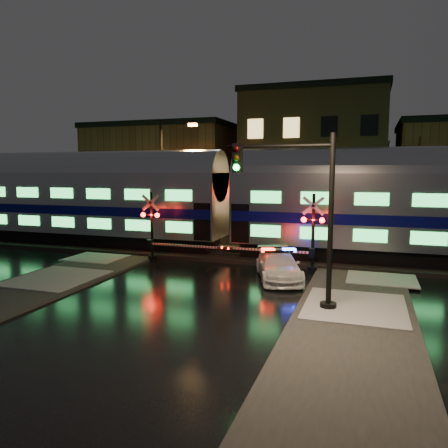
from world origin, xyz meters
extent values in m
plane|color=black|center=(0.00, 0.00, 0.00)|extent=(120.00, 120.00, 0.00)
cube|color=black|center=(0.00, 5.00, 0.12)|extent=(90.00, 4.20, 0.24)
cube|color=#2D2D2D|center=(-6.50, -6.00, 0.06)|extent=(4.00, 20.00, 0.12)
cube|color=#2D2D2D|center=(6.50, -6.00, 0.06)|extent=(4.00, 20.00, 0.12)
cube|color=brown|center=(-13.00, 22.00, 4.50)|extent=(14.00, 10.00, 9.00)
cube|color=brown|center=(2.00, 22.50, 5.75)|extent=(12.00, 11.00, 11.50)
cube|color=black|center=(-13.81, 5.00, 0.64)|extent=(24.00, 2.40, 0.80)
cube|color=#B7BAC1|center=(-13.81, 5.00, 2.94)|extent=(25.00, 3.05, 3.80)
cube|color=#090C6D|center=(-13.81, 5.00, 2.54)|extent=(24.75, 3.09, 0.55)
cube|color=#3CE461|center=(-13.81, 3.45, 1.79)|extent=(21.00, 0.05, 0.62)
cube|color=#3CE461|center=(-13.81, 3.45, 3.59)|extent=(21.00, 0.05, 0.62)
cylinder|color=#B7BAC1|center=(-13.81, 5.00, 4.64)|extent=(25.00, 3.05, 3.05)
imported|color=white|center=(3.00, 0.50, 0.64)|extent=(3.18, 4.78, 1.29)
cube|color=black|center=(3.00, 0.50, 1.33)|extent=(1.38, 0.77, 0.09)
cube|color=#FF0C05|center=(2.55, 0.34, 1.37)|extent=(0.66, 0.48, 0.15)
cube|color=#1426FF|center=(3.45, 0.66, 1.37)|extent=(0.66, 0.48, 0.15)
cylinder|color=black|center=(4.30, 2.40, 0.14)|extent=(0.48, 0.48, 0.29)
cylinder|color=black|center=(4.30, 2.40, 1.93)|extent=(0.15, 0.15, 3.86)
sphere|color=#FF0C05|center=(3.87, 2.22, 2.61)|extent=(0.25, 0.25, 0.25)
sphere|color=#FF0C05|center=(4.74, 2.22, 2.61)|extent=(0.25, 0.25, 0.25)
cube|color=white|center=(1.89, 2.15, 1.01)|extent=(4.83, 0.10, 0.10)
cube|color=black|center=(4.30, 2.15, 1.01)|extent=(0.25, 0.30, 0.45)
cylinder|color=black|center=(-4.44, 2.40, 0.14)|extent=(0.47, 0.47, 0.28)
cylinder|color=black|center=(-4.44, 2.40, 1.90)|extent=(0.15, 0.15, 3.80)
sphere|color=#FF0C05|center=(-4.87, 2.22, 2.56)|extent=(0.25, 0.25, 0.25)
sphere|color=#FF0C05|center=(-4.02, 2.22, 2.56)|extent=(0.25, 0.25, 0.25)
cube|color=white|center=(-2.07, 2.15, 1.00)|extent=(4.74, 0.10, 0.10)
cube|color=black|center=(-4.44, 2.15, 1.00)|extent=(0.25, 0.30, 0.45)
cylinder|color=black|center=(5.60, -3.45, 0.16)|extent=(0.58, 0.58, 0.31)
cylinder|color=black|center=(5.60, -3.45, 3.13)|extent=(0.19, 0.19, 6.25)
cylinder|color=black|center=(3.73, -3.45, 5.83)|extent=(3.75, 0.13, 0.13)
cube|color=black|center=(2.27, -3.60, 5.42)|extent=(0.33, 0.29, 1.04)
sphere|color=#0CFF3F|center=(2.27, -3.76, 5.08)|extent=(0.23, 0.23, 0.23)
cylinder|color=black|center=(-7.11, 9.00, 4.17)|extent=(0.21, 0.21, 8.35)
cylinder|color=black|center=(-5.86, 9.00, 8.14)|extent=(2.50, 0.13, 0.13)
cube|color=orange|center=(-4.71, 9.00, 8.03)|extent=(0.57, 0.29, 0.19)
camera|label=1|loc=(6.86, -18.86, 4.98)|focal=35.00mm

